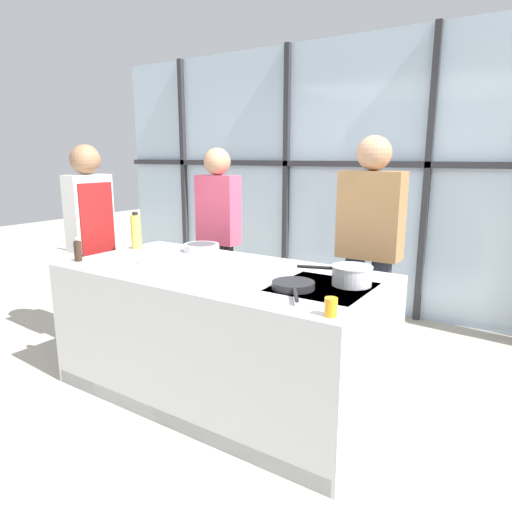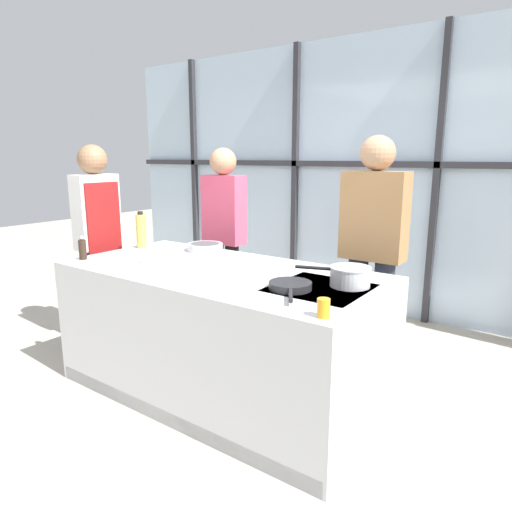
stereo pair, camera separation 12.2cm
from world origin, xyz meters
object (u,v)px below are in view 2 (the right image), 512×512
Objects in this scene: frying_pan at (290,286)px; juice_glass_near at (323,308)px; chef at (98,231)px; white_plate at (159,260)px; spectator_far_left at (224,228)px; saucepan at (350,276)px; mixing_bowl at (205,247)px; oil_bottle at (141,231)px; spectator_center_left at (373,243)px; pepper_grinder at (83,249)px.

juice_glass_near reaches higher than frying_pan.
white_plate is (0.87, -0.13, -0.11)m from chef.
saucepan is (1.57, -0.77, -0.04)m from spectator_far_left.
frying_pan is at bearing -3.06° from white_plate.
mixing_bowl is 0.94× the size of oil_bottle.
spectator_center_left is 1.29m from mixing_bowl.
oil_bottle is 3.30× the size of juice_glass_near.
white_plate is at bearing -93.30° from mixing_bowl.
oil_bottle is (-1.69, -0.71, 0.02)m from spectator_center_left.
spectator_center_left reaches higher than oil_bottle.
white_plate is (-1.21, -0.97, -0.11)m from spectator_center_left.
white_plate is at bearing 38.58° from spectator_center_left.
spectator_center_left is 1.36m from juice_glass_near.
frying_pan reaches higher than white_plate.
spectator_far_left is at bearing 140.55° from chef.
oil_bottle is (-0.47, 0.26, 0.13)m from white_plate.
frying_pan is 0.93× the size of saucepan.
white_plate is (-1.38, -0.19, -0.05)m from saucepan.
chef is 4.02× the size of saucepan.
frying_pan is (1.33, -1.03, -0.07)m from spectator_far_left.
saucepan reaches higher than frying_pan.
frying_pan is 1.23m from mixing_bowl.
white_plate is (0.19, -0.97, -0.09)m from spectator_far_left.
saucepan is at bearing -11.45° from mixing_bowl.
frying_pan is at bearing 142.22° from spectator_far_left.
pepper_grinder is at bearing -91.06° from oil_bottle.
chef is 1.08m from spectator_far_left.
oil_bottle is 1.71× the size of pepper_grinder.
chef reaches higher than frying_pan.
spectator_center_left is at bearing 111.77° from chef.
chef reaches higher than pepper_grinder.
pepper_grinder reaches higher than saucepan.
juice_glass_near is (0.36, -0.30, 0.02)m from frying_pan.
chef is 6.56× the size of white_plate.
juice_glass_near reaches higher than white_plate.
white_plate is at bearing 176.94° from frying_pan.
mixing_bowl is (0.90, 0.33, -0.09)m from chef.
frying_pan is 1.65m from oil_bottle.
spectator_center_left is 4.44× the size of frying_pan.
mixing_bowl is at bearing 22.81° from spectator_center_left.
mixing_bowl is (0.03, 0.47, 0.02)m from white_plate.
spectator_center_left is at bearing 85.86° from frying_pan.
mixing_bowl reaches higher than white_plate.
saucepan is at bearing 8.01° from white_plate.
mixing_bowl is 1.69m from juice_glass_near.
spectator_far_left reaches higher than juice_glass_near.
spectator_center_left reaches higher than juice_glass_near.
chef is 4.31× the size of frying_pan.
mixing_bowl is at bearing 22.78° from oil_bottle.
pepper_grinder is at bearing 76.63° from spectator_far_left.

